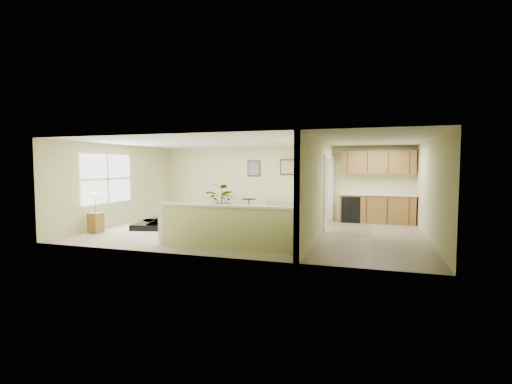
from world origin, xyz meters
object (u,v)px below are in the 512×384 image
(piano_bench, at_px, (194,221))
(loveseat, at_px, (280,211))
(palm_plant, at_px, (222,201))
(piano, at_px, (165,207))
(lamp_stand, at_px, (96,216))
(accent_table, at_px, (249,206))
(small_plant, at_px, (317,215))

(piano_bench, height_order, loveseat, loveseat)
(piano_bench, relative_size, palm_plant, 0.52)
(piano, distance_m, lamp_stand, 1.94)
(piano, bearing_deg, loveseat, 27.29)
(loveseat, xyz_separation_m, accent_table, (-1.14, -0.01, 0.15))
(piano, distance_m, accent_table, 3.11)
(piano_bench, distance_m, small_plant, 3.93)
(piano, relative_size, loveseat, 1.36)
(piano, height_order, piano_bench, piano)
(palm_plant, relative_size, lamp_stand, 1.21)
(piano, relative_size, lamp_stand, 1.91)
(piano, xyz_separation_m, small_plant, (4.28, 2.11, -0.37))
(palm_plant, bearing_deg, accent_table, 14.82)
(loveseat, relative_size, accent_table, 2.21)
(piano_bench, xyz_separation_m, lamp_stand, (-2.29, -1.37, 0.23))
(piano_bench, height_order, accent_table, accent_table)
(palm_plant, bearing_deg, piano_bench, -88.55)
(loveseat, bearing_deg, palm_plant, -158.67)
(loveseat, relative_size, small_plant, 2.61)
(loveseat, relative_size, palm_plant, 1.16)
(palm_plant, xyz_separation_m, lamp_stand, (-2.23, -3.69, -0.14))
(piano_bench, distance_m, loveseat, 3.25)
(small_plant, bearing_deg, palm_plant, 177.61)
(piano_bench, distance_m, lamp_stand, 2.68)
(piano, relative_size, palm_plant, 1.58)
(palm_plant, distance_m, small_plant, 3.35)
(loveseat, xyz_separation_m, lamp_stand, (-4.28, -3.94, 0.17))
(piano, bearing_deg, small_plant, 13.62)
(loveseat, distance_m, small_plant, 1.35)
(piano, height_order, lamp_stand, piano)
(palm_plant, xyz_separation_m, small_plant, (3.33, -0.14, -0.36))
(accent_table, bearing_deg, lamp_stand, -128.62)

